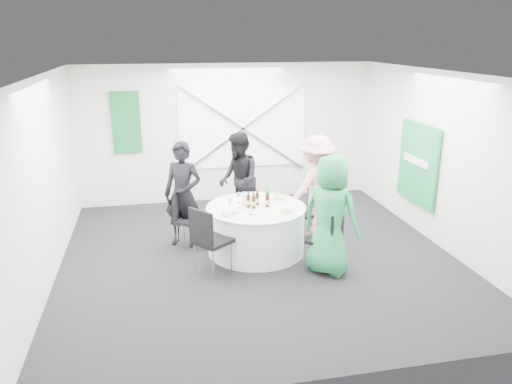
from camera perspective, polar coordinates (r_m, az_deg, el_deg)
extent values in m
plane|color=black|center=(7.89, 0.30, -7.38)|extent=(6.00, 6.00, 0.00)
plane|color=silver|center=(7.18, 0.34, 13.36)|extent=(6.00, 6.00, 0.00)
plane|color=silver|center=(10.29, -3.24, 6.70)|extent=(6.00, 0.00, 6.00)
plane|color=silver|center=(4.68, 8.16, -6.81)|extent=(6.00, 0.00, 6.00)
plane|color=silver|center=(7.40, -23.01, 1.07)|extent=(0.00, 6.00, 6.00)
plane|color=silver|center=(8.55, 20.42, 3.41)|extent=(0.00, 6.00, 6.00)
cube|color=white|center=(10.28, -1.55, 7.28)|extent=(2.60, 0.03, 1.60)
cube|color=silver|center=(10.25, -1.51, 7.24)|extent=(2.63, 0.05, 1.84)
cube|color=silver|center=(10.25, -1.51, 7.24)|extent=(2.63, 0.05, 1.84)
cube|color=#156D31|center=(10.09, -14.62, 7.69)|extent=(0.55, 0.04, 1.20)
cube|color=#1A8F46|center=(9.06, 17.99, 3.10)|extent=(0.05, 1.20, 1.40)
cylinder|color=silver|center=(7.92, 0.00, -4.35)|extent=(1.52, 1.52, 0.74)
cylinder|color=silver|center=(7.79, 0.00, -1.75)|extent=(1.56, 1.56, 0.02)
cube|color=black|center=(8.96, -1.04, -1.37)|extent=(0.42, 0.42, 0.05)
cube|color=black|center=(9.07, -1.20, 0.41)|extent=(0.38, 0.06, 0.42)
cylinder|color=silver|center=(9.21, -0.17, -2.31)|extent=(0.02, 0.02, 0.40)
cylinder|color=silver|center=(9.17, -2.15, -2.40)|extent=(0.02, 0.02, 0.40)
cylinder|color=silver|center=(8.91, 0.11, -2.99)|extent=(0.02, 0.02, 0.40)
cylinder|color=silver|center=(8.87, -1.93, -3.09)|extent=(0.02, 0.02, 0.40)
cube|color=black|center=(8.15, -7.50, -3.20)|extent=(0.56, 0.56, 0.05)
cube|color=black|center=(8.12, -8.94, -1.40)|extent=(0.20, 0.39, 0.46)
cylinder|color=silver|center=(8.44, -8.19, -4.24)|extent=(0.02, 0.02, 0.44)
cylinder|color=silver|center=(8.14, -8.98, -5.12)|extent=(0.02, 0.02, 0.44)
cylinder|color=silver|center=(8.34, -5.92, -4.42)|extent=(0.02, 0.02, 0.44)
cylinder|color=silver|center=(8.03, -6.63, -5.32)|extent=(0.02, 0.02, 0.44)
cube|color=black|center=(8.60, 5.88, -2.42)|extent=(0.50, 0.50, 0.04)
cube|color=black|center=(8.64, 6.78, -0.77)|extent=(0.19, 0.34, 0.40)
cylinder|color=silver|center=(8.67, 7.26, -3.79)|extent=(0.02, 0.02, 0.39)
cylinder|color=silver|center=(8.87, 5.87, -3.23)|extent=(0.02, 0.02, 0.39)
cylinder|color=silver|center=(8.47, 5.80, -4.26)|extent=(0.02, 0.02, 0.39)
cylinder|color=silver|center=(8.68, 4.41, -3.68)|extent=(0.02, 0.02, 0.39)
cube|color=black|center=(7.39, 7.76, -5.50)|extent=(0.59, 0.59, 0.05)
cube|color=black|center=(7.22, 9.29, -3.97)|extent=(0.31, 0.32, 0.45)
cylinder|color=silver|center=(7.28, 8.36, -7.92)|extent=(0.02, 0.02, 0.43)
cylinder|color=silver|center=(7.57, 9.40, -6.95)|extent=(0.02, 0.02, 0.43)
cylinder|color=silver|center=(7.41, 5.93, -7.36)|extent=(0.02, 0.02, 0.43)
cylinder|color=silver|center=(7.69, 7.05, -6.44)|extent=(0.02, 0.02, 0.43)
cube|color=black|center=(7.21, -4.98, -5.60)|extent=(0.65, 0.65, 0.06)
cube|color=black|center=(6.96, -6.32, -4.04)|extent=(0.31, 0.37, 0.50)
cylinder|color=silver|center=(7.32, -7.03, -7.52)|extent=(0.02, 0.02, 0.48)
cylinder|color=silver|center=(7.07, -4.91, -8.38)|extent=(0.02, 0.02, 0.48)
cylinder|color=silver|center=(7.56, -4.95, -6.63)|extent=(0.02, 0.02, 0.48)
cylinder|color=silver|center=(7.32, -2.83, -7.41)|extent=(0.02, 0.02, 0.48)
imported|color=black|center=(8.12, -8.34, -0.29)|extent=(0.75, 0.65, 1.73)
imported|color=black|center=(8.85, -2.00, 1.34)|extent=(0.50, 0.86, 1.72)
imported|color=pink|center=(8.47, 6.89, 0.60)|extent=(1.25, 0.92, 1.75)
imported|color=#278F51|center=(7.16, 8.52, -2.63)|extent=(1.00, 1.00, 1.76)
cylinder|color=white|center=(8.30, -0.82, -0.40)|extent=(0.27, 0.27, 0.01)
cylinder|color=white|center=(7.98, -3.54, -1.19)|extent=(0.26, 0.26, 0.01)
cylinder|color=white|center=(8.11, 2.63, -0.87)|extent=(0.25, 0.25, 0.01)
cylinder|color=#9BB360|center=(8.10, 2.63, -0.74)|extent=(0.16, 0.16, 0.02)
cylinder|color=white|center=(7.54, 3.49, -2.31)|extent=(0.26, 0.26, 0.01)
cylinder|color=#9BB360|center=(7.53, 3.49, -2.17)|extent=(0.17, 0.17, 0.02)
cylinder|color=white|center=(7.37, -2.18, -2.75)|extent=(0.26, 0.26, 0.01)
cube|color=silver|center=(7.42, -3.04, -2.34)|extent=(0.23, 0.20, 0.05)
cylinder|color=#351709|center=(7.73, -0.89, -1.05)|extent=(0.06, 0.06, 0.20)
cylinder|color=#351709|center=(7.69, -0.90, -0.13)|extent=(0.02, 0.02, 0.06)
cylinder|color=#E5BE79|center=(7.74, -0.89, -1.18)|extent=(0.06, 0.06, 0.07)
cylinder|color=#351709|center=(7.84, 0.15, -0.81)|extent=(0.06, 0.06, 0.19)
cylinder|color=#351709|center=(7.80, 0.15, 0.07)|extent=(0.02, 0.02, 0.06)
cylinder|color=#E5BE79|center=(7.84, 0.15, -0.95)|extent=(0.06, 0.06, 0.07)
cylinder|color=#351709|center=(7.75, 1.31, -1.03)|extent=(0.06, 0.06, 0.19)
cylinder|color=#351709|center=(7.71, 1.32, -0.14)|extent=(0.02, 0.02, 0.06)
cylinder|color=#E5BE79|center=(7.76, 1.31, -1.16)|extent=(0.06, 0.06, 0.07)
cylinder|color=#351709|center=(7.68, -0.28, -1.18)|extent=(0.06, 0.06, 0.20)
cylinder|color=#351709|center=(7.64, -0.28, -0.27)|extent=(0.02, 0.02, 0.06)
cylinder|color=#E5BE79|center=(7.69, -0.28, -1.32)|extent=(0.06, 0.06, 0.07)
cylinder|color=green|center=(7.89, 1.32, -0.41)|extent=(0.08, 0.08, 0.27)
cylinder|color=green|center=(7.84, 1.33, 0.73)|extent=(0.03, 0.03, 0.06)
cylinder|color=#E5BE79|center=(7.89, 1.32, -0.60)|extent=(0.08, 0.08, 0.09)
cylinder|color=white|center=(7.61, -1.38, -1.23)|extent=(0.08, 0.08, 0.23)
cylinder|color=white|center=(7.57, -1.39, -0.19)|extent=(0.03, 0.03, 0.06)
cylinder|color=#E5BE79|center=(7.62, -1.38, -1.39)|extent=(0.08, 0.08, 0.08)
cylinder|color=white|center=(8.04, 2.41, -1.06)|extent=(0.06, 0.06, 0.00)
cylinder|color=white|center=(8.02, 2.41, -0.71)|extent=(0.01, 0.01, 0.10)
cone|color=white|center=(8.00, 2.42, -0.19)|extent=(0.07, 0.07, 0.08)
cylinder|color=white|center=(7.45, -0.53, -2.57)|extent=(0.06, 0.06, 0.00)
cylinder|color=white|center=(7.43, -0.54, -2.19)|extent=(0.01, 0.01, 0.10)
cone|color=white|center=(7.41, -0.54, -1.64)|extent=(0.07, 0.07, 0.08)
cylinder|color=white|center=(7.97, -1.99, -1.23)|extent=(0.06, 0.06, 0.00)
cylinder|color=white|center=(7.95, -1.99, -0.87)|extent=(0.01, 0.01, 0.10)
cone|color=white|center=(7.93, -2.00, -0.35)|extent=(0.07, 0.07, 0.08)
cylinder|color=white|center=(8.14, 1.42, -0.80)|extent=(0.06, 0.06, 0.00)
cylinder|color=white|center=(8.13, 1.43, -0.46)|extent=(0.01, 0.01, 0.10)
cone|color=white|center=(8.11, 1.43, 0.05)|extent=(0.07, 0.07, 0.08)
cylinder|color=white|center=(7.68, -2.95, -1.97)|extent=(0.06, 0.06, 0.00)
cylinder|color=white|center=(7.66, -2.95, -1.60)|extent=(0.01, 0.01, 0.10)
cone|color=white|center=(7.64, -2.96, -1.06)|extent=(0.07, 0.07, 0.08)
cube|color=silver|center=(8.06, 3.59, -1.02)|extent=(0.10, 0.13, 0.01)
cube|color=silver|center=(8.25, 2.20, -0.57)|extent=(0.08, 0.14, 0.01)
cube|color=silver|center=(8.13, -3.20, -0.85)|extent=(0.09, 0.13, 0.01)
cube|color=silver|center=(7.77, -4.24, -1.76)|extent=(0.08, 0.14, 0.01)
cube|color=silver|center=(7.50, -3.66, -2.46)|extent=(0.11, 0.13, 0.01)
cube|color=silver|center=(7.28, -1.57, -3.05)|extent=(0.11, 0.12, 0.01)
cube|color=silver|center=(8.33, 0.18, -0.37)|extent=(0.15, 0.02, 0.01)
cube|color=silver|center=(8.29, -1.60, -0.47)|extent=(0.15, 0.03, 0.01)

